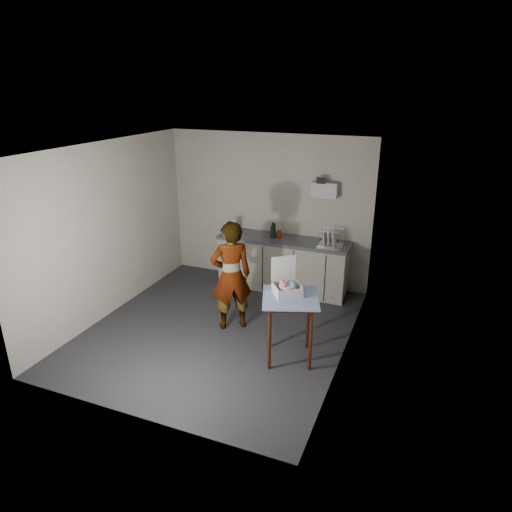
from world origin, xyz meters
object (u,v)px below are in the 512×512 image
at_px(standing_man, 231,276).
at_px(dish_rack, 330,242).
at_px(paper_towel, 234,227).
at_px(kitchen_counter, 283,265).
at_px(soda_can, 279,234).
at_px(dark_bottle, 274,230).
at_px(soap_bottle, 273,230).
at_px(bakery_box, 287,286).
at_px(side_table, 290,305).

height_order(standing_man, dish_rack, standing_man).
relative_size(standing_man, paper_towel, 6.29).
bearing_deg(kitchen_counter, paper_towel, -177.00).
distance_m(soda_can, paper_towel, 0.81).
bearing_deg(standing_man, kitchen_counter, -136.65).
height_order(dark_bottle, paper_towel, paper_towel).
bearing_deg(soda_can, standing_man, -96.81).
relative_size(soap_bottle, paper_towel, 1.09).
height_order(kitchen_counter, dish_rack, dish_rack).
distance_m(soap_bottle, bakery_box, 2.12).
xyz_separation_m(soda_can, bakery_box, (0.78, -1.96, 0.01)).
distance_m(standing_man, soda_can, 1.56).
relative_size(soap_bottle, bakery_box, 0.61).
distance_m(side_table, dish_rack, 1.99).
height_order(soap_bottle, dish_rack, soap_bottle).
bearing_deg(side_table, dark_bottle, 95.60).
height_order(standing_man, paper_towel, standing_man).
xyz_separation_m(soap_bottle, dark_bottle, (-0.01, 0.06, -0.02)).
xyz_separation_m(dish_rack, bakery_box, (-0.11, -1.91, 0.01)).
relative_size(standing_man, soda_can, 11.91).
height_order(soda_can, bakery_box, bakery_box).
bearing_deg(soap_bottle, dish_rack, -0.97).
height_order(side_table, soap_bottle, soap_bottle).
distance_m(kitchen_counter, dark_bottle, 0.64).
bearing_deg(bakery_box, paper_towel, 92.77).
height_order(soda_can, dark_bottle, dark_bottle).
bearing_deg(bakery_box, kitchen_counter, 72.59).
height_order(kitchen_counter, soap_bottle, soap_bottle).
xyz_separation_m(side_table, bakery_box, (-0.07, 0.06, 0.21)).
bearing_deg(bakery_box, dark_bottle, 77.19).
bearing_deg(kitchen_counter, soap_bottle, -173.48).
bearing_deg(soda_can, soap_bottle, -163.67).
height_order(side_table, dish_rack, dish_rack).
distance_m(standing_man, bakery_box, 1.06).
bearing_deg(dark_bottle, dish_rack, -4.55).
bearing_deg(side_table, soap_bottle, 95.98).
height_order(side_table, bakery_box, bakery_box).
xyz_separation_m(soda_can, paper_towel, (-0.80, -0.06, 0.05)).
height_order(soap_bottle, soda_can, soap_bottle).
xyz_separation_m(side_table, standing_man, (-1.03, 0.48, 0.03)).
bearing_deg(standing_man, soap_bottle, -129.82).
relative_size(kitchen_counter, side_table, 2.53).
distance_m(side_table, dark_bottle, 2.29).
bearing_deg(side_table, dish_rack, 69.55).
xyz_separation_m(kitchen_counter, dark_bottle, (-0.20, 0.04, 0.60)).
xyz_separation_m(kitchen_counter, side_table, (0.76, -2.02, 0.34)).
bearing_deg(dish_rack, kitchen_counter, 177.27).
distance_m(standing_man, dark_bottle, 1.59).
distance_m(kitchen_counter, standing_man, 1.60).
relative_size(kitchen_counter, bakery_box, 4.91).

